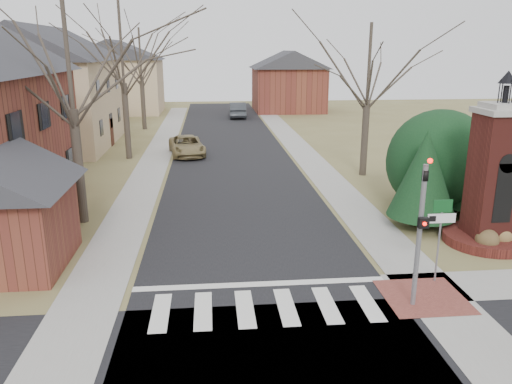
{
  "coord_description": "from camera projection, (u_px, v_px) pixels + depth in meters",
  "views": [
    {
      "loc": [
        -1.48,
        -12.01,
        7.19
      ],
      "look_at": [
        0.2,
        6.0,
        1.99
      ],
      "focal_mm": 35.0,
      "sensor_mm": 36.0,
      "label": 1
    }
  ],
  "objects": [
    {
      "name": "ground",
      "position": [
        269.0,
        323.0,
        13.61
      ],
      "size": [
        120.0,
        120.0,
        0.0
      ],
      "primitive_type": "plane",
      "color": "olive",
      "rests_on": "ground"
    },
    {
      "name": "main_street",
      "position": [
        232.0,
        156.0,
        34.66
      ],
      "size": [
        8.0,
        70.0,
        0.01
      ],
      "primitive_type": "cube",
      "color": "black",
      "rests_on": "ground"
    },
    {
      "name": "crosswalk_zone",
      "position": [
        266.0,
        308.0,
        14.38
      ],
      "size": [
        8.0,
        2.2,
        0.02
      ],
      "primitive_type": "cube",
      "color": "silver",
      "rests_on": "ground"
    },
    {
      "name": "stop_bar",
      "position": [
        260.0,
        284.0,
        15.81
      ],
      "size": [
        8.0,
        0.35,
        0.02
      ],
      "primitive_type": "cube",
      "color": "silver",
      "rests_on": "ground"
    },
    {
      "name": "sidewalk_right_main",
      "position": [
        305.0,
        155.0,
        35.13
      ],
      "size": [
        2.0,
        60.0,
        0.02
      ],
      "primitive_type": "cube",
      "color": "gray",
      "rests_on": "ground"
    },
    {
      "name": "sidewalk_left",
      "position": [
        156.0,
        158.0,
        34.19
      ],
      "size": [
        2.0,
        60.0,
        0.02
      ],
      "primitive_type": "cube",
      "color": "gray",
      "rests_on": "ground"
    },
    {
      "name": "curb_apron",
      "position": [
        423.0,
        297.0,
        15.0
      ],
      "size": [
        2.4,
        2.4,
        0.02
      ],
      "primitive_type": "cube",
      "color": "brown",
      "rests_on": "ground"
    },
    {
      "name": "traffic_signal_pole",
      "position": [
        421.0,
        221.0,
        13.83
      ],
      "size": [
        0.28,
        0.41,
        4.5
      ],
      "color": "slate",
      "rests_on": "ground"
    },
    {
      "name": "sign_post",
      "position": [
        441.0,
        224.0,
        15.48
      ],
      "size": [
        0.9,
        0.07,
        2.75
      ],
      "color": "slate",
      "rests_on": "ground"
    },
    {
      "name": "brick_gate_monument",
      "position": [
        493.0,
        189.0,
        18.6
      ],
      "size": [
        3.2,
        3.2,
        6.47
      ],
      "color": "#591F1A",
      "rests_on": "ground"
    },
    {
      "name": "house_stucco_left",
      "position": [
        46.0,
        85.0,
        36.96
      ],
      "size": [
        9.8,
        12.8,
        9.28
      ],
      "color": "tan",
      "rests_on": "ground"
    },
    {
      "name": "house_distant_left",
      "position": [
        116.0,
        75.0,
        57.28
      ],
      "size": [
        10.8,
        8.8,
        8.53
      ],
      "color": "tan",
      "rests_on": "ground"
    },
    {
      "name": "house_distant_right",
      "position": [
        288.0,
        80.0,
        59.24
      ],
      "size": [
        8.8,
        8.8,
        7.3
      ],
      "color": "brown",
      "rests_on": "ground"
    },
    {
      "name": "evergreen_near",
      "position": [
        424.0,
        174.0,
        20.32
      ],
      "size": [
        2.8,
        2.8,
        4.1
      ],
      "color": "#473D33",
      "rests_on": "ground"
    },
    {
      "name": "evergreen_mid",
      "position": [
        487.0,
        159.0,
        21.68
      ],
      "size": [
        3.4,
        3.4,
        4.7
      ],
      "color": "#473D33",
      "rests_on": "ground"
    },
    {
      "name": "evergreen_mass",
      "position": [
        440.0,
        158.0,
        22.85
      ],
      "size": [
        4.8,
        4.8,
        4.8
      ],
      "primitive_type": "sphere",
      "color": "black",
      "rests_on": "ground"
    },
    {
      "name": "bare_tree_0",
      "position": [
        65.0,
        35.0,
        19.47
      ],
      "size": [
        8.05,
        8.05,
        11.15
      ],
      "color": "#473D33",
      "rests_on": "ground"
    },
    {
      "name": "bare_tree_1",
      "position": [
        120.0,
        35.0,
        31.81
      ],
      "size": [
        8.4,
        8.4,
        11.64
      ],
      "color": "#473D33",
      "rests_on": "ground"
    },
    {
      "name": "bare_tree_2",
      "position": [
        140.0,
        51.0,
        44.49
      ],
      "size": [
        7.35,
        7.35,
        10.19
      ],
      "color": "#473D33",
      "rests_on": "ground"
    },
    {
      "name": "bare_tree_3",
      "position": [
        370.0,
        58.0,
        27.75
      ],
      "size": [
        7.0,
        7.0,
        9.7
      ],
      "color": "#473D33",
      "rests_on": "ground"
    },
    {
      "name": "pickup_truck",
      "position": [
        187.0,
        146.0,
        34.89
      ],
      "size": [
        2.92,
        5.1,
        1.34
      ],
      "primitive_type": "imported",
      "rotation": [
        0.0,
        0.0,
        0.15
      ],
      "color": "olive",
      "rests_on": "ground"
    },
    {
      "name": "distant_car",
      "position": [
        238.0,
        110.0,
        54.09
      ],
      "size": [
        1.83,
        4.99,
        1.63
      ],
      "primitive_type": "imported",
      "rotation": [
        0.0,
        0.0,
        3.12
      ],
      "color": "#3A3E43",
      "rests_on": "ground"
    },
    {
      "name": "dry_shrub_left",
      "position": [
        487.0,
        240.0,
        18.36
      ],
      "size": [
        0.84,
        0.84,
        0.84
      ],
      "primitive_type": "sphere",
      "color": "brown",
      "rests_on": "ground"
    },
    {
      "name": "dry_shrub_right",
      "position": [
        500.0,
        235.0,
        18.72
      ],
      "size": [
        0.91,
        0.91,
        0.91
      ],
      "primitive_type": "sphere",
      "color": "olive",
      "rests_on": "ground"
    }
  ]
}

